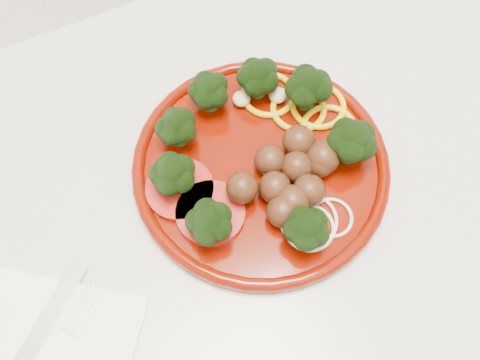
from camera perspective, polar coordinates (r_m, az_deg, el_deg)
name	(u,v)px	position (r m, az deg, el deg)	size (l,w,h in m)	color
counter	(340,243)	(1.05, 10.61, -6.66)	(2.40, 0.60, 0.90)	silver
plate	(261,159)	(0.57, 2.25, 2.25)	(0.28, 0.28, 0.06)	#520A01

